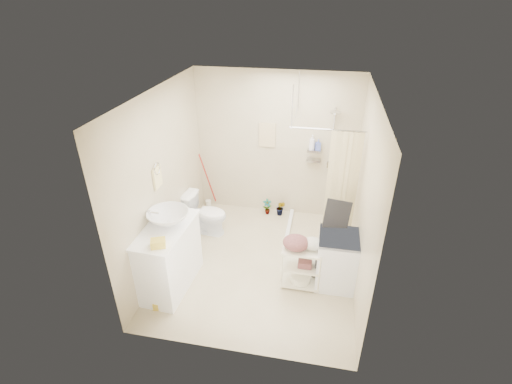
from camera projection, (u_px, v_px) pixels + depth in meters
The scene contains 23 objects.
floor at pixel (259, 263), 5.70m from camera, with size 3.20×3.20×0.00m, color beige.
ceiling at pixel (260, 94), 4.44m from camera, with size 2.80×3.20×0.04m, color silver.
wall_back at pixel (276, 146), 6.45m from camera, with size 2.80×0.04×2.60m, color beige.
wall_front at pixel (230, 264), 3.70m from camera, with size 2.80×0.04×2.60m, color beige.
wall_left at pixel (163, 180), 5.30m from camera, with size 0.04×3.20×2.60m, color beige.
wall_right at pixel (364, 199), 4.84m from camera, with size 0.04×3.20×2.60m, color beige.
vanity at pixel (167, 257), 5.08m from camera, with size 0.61×1.10×0.96m, color white.
sink at pixel (168, 218), 4.88m from camera, with size 0.55×0.55×0.19m, color silver.
counter_basket at pixel (158, 243), 4.48m from camera, with size 0.17×0.14×0.10m, color gold.
floor_basket at pixel (162, 302), 4.89m from camera, with size 0.29×0.22×0.16m, color gold.
toilet at pixel (206, 213), 6.28m from camera, with size 0.40×0.71×0.72m, color white.
mop at pixel (207, 180), 6.95m from camera, with size 0.11×0.11×1.11m, color #A71A14, non-canonical shape.
potted_plant_a at pixel (267, 207), 6.88m from camera, with size 0.16×0.11×0.30m, color brown.
potted_plant_b at pixel (281, 208), 6.84m from camera, with size 0.17×0.13×0.30m, color brown.
hanging_towel at pixel (267, 135), 6.36m from camera, with size 0.28×0.03×0.42m, color beige.
towel_ring at pixel (157, 176), 5.05m from camera, with size 0.04×0.22×0.34m, color #FDEC9E, non-canonical shape.
tp_holder at pixel (172, 213), 5.62m from camera, with size 0.08×0.12×0.14m, color white, non-canonical shape.
shower at pixel (323, 177), 5.96m from camera, with size 1.10×1.10×2.10m, color silver, non-canonical shape.
shampoo_bottle_a at pixel (312, 142), 6.21m from camera, with size 0.10×0.10×0.25m, color silver.
shampoo_bottle_b at pixel (318, 145), 6.22m from camera, with size 0.08×0.08×0.18m, color #4C5DAF.
washing_machine at pixel (337, 260), 5.15m from camera, with size 0.54×0.56×0.80m, color silver.
laundry_rack at pixel (302, 264), 5.12m from camera, with size 0.54×0.32×0.75m, color beige, non-canonical shape.
ironing_board at pixel (331, 240), 5.20m from camera, with size 0.35×0.10×1.22m, color black, non-canonical shape.
Camera 1 is at (0.80, -4.39, 3.72)m, focal length 26.00 mm.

